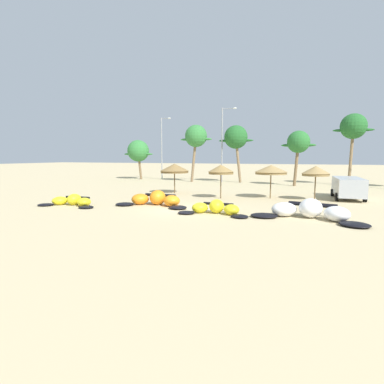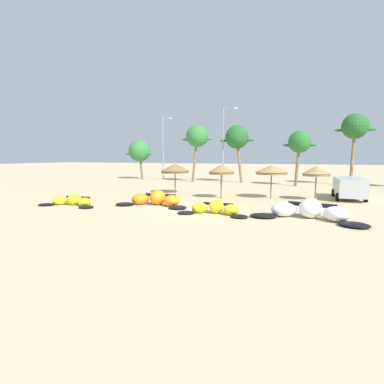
{
  "view_description": "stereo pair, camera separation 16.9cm",
  "coord_description": "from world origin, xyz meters",
  "px_view_note": "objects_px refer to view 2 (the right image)",
  "views": [
    {
      "loc": [
        7.77,
        -19.63,
        3.7
      ],
      "look_at": [
        0.01,
        2.0,
        1.0
      ],
      "focal_mm": 28.59,
      "sensor_mm": 36.0,
      "label": 1
    },
    {
      "loc": [
        7.93,
        -19.58,
        3.7
      ],
      "look_at": [
        0.01,
        2.0,
        1.0
      ],
      "focal_mm": 28.59,
      "sensor_mm": 36.0,
      "label": 2
    }
  ],
  "objects_px": {
    "kite_far_left": "(72,201)",
    "palm_leftmost": "(140,151)",
    "kite_left_of_center": "(215,208)",
    "beach_umbrella_near_van": "(175,168)",
    "palm_center_left": "(300,143)",
    "palm_left": "(197,137)",
    "beach_umbrella_outermost": "(316,171)",
    "kite_left": "(156,200)",
    "kite_center": "(309,211)",
    "beach_umbrella_middle": "(221,169)",
    "parked_van": "(349,186)",
    "beach_umbrella_near_palms": "(272,170)",
    "lamppost_west": "(164,145)",
    "palm_center_right": "(355,127)",
    "lamppost_west_center": "(224,141)",
    "palm_left_of_gap": "(237,138)"
  },
  "relations": [
    {
      "from": "palm_left",
      "to": "palm_center_left",
      "type": "height_order",
      "value": "palm_left"
    },
    {
      "from": "beach_umbrella_middle",
      "to": "palm_center_right",
      "type": "height_order",
      "value": "palm_center_right"
    },
    {
      "from": "lamppost_west",
      "to": "beach_umbrella_middle",
      "type": "bearing_deg",
      "value": -52.33
    },
    {
      "from": "palm_center_left",
      "to": "palm_center_right",
      "type": "bearing_deg",
      "value": 26.48
    },
    {
      "from": "beach_umbrella_middle",
      "to": "lamppost_west_center",
      "type": "height_order",
      "value": "lamppost_west_center"
    },
    {
      "from": "beach_umbrella_middle",
      "to": "palm_center_left",
      "type": "distance_m",
      "value": 15.64
    },
    {
      "from": "beach_umbrella_near_van",
      "to": "parked_van",
      "type": "height_order",
      "value": "beach_umbrella_near_van"
    },
    {
      "from": "beach_umbrella_near_palms",
      "to": "lamppost_west",
      "type": "distance_m",
      "value": 25.3
    },
    {
      "from": "kite_left_of_center",
      "to": "kite_far_left",
      "type": "bearing_deg",
      "value": -177.86
    },
    {
      "from": "beach_umbrella_near_van",
      "to": "parked_van",
      "type": "relative_size",
      "value": 0.56
    },
    {
      "from": "palm_left_of_gap",
      "to": "lamppost_west",
      "type": "distance_m",
      "value": 12.3
    },
    {
      "from": "kite_left",
      "to": "palm_center_left",
      "type": "relative_size",
      "value": 0.88
    },
    {
      "from": "kite_left_of_center",
      "to": "beach_umbrella_near_van",
      "type": "distance_m",
      "value": 11.72
    },
    {
      "from": "kite_far_left",
      "to": "beach_umbrella_near_van",
      "type": "bearing_deg",
      "value": 66.16
    },
    {
      "from": "palm_leftmost",
      "to": "palm_left",
      "type": "bearing_deg",
      "value": -9.89
    },
    {
      "from": "kite_far_left",
      "to": "palm_center_left",
      "type": "height_order",
      "value": "palm_center_left"
    },
    {
      "from": "beach_umbrella_middle",
      "to": "lamppost_west",
      "type": "height_order",
      "value": "lamppost_west"
    },
    {
      "from": "kite_center",
      "to": "beach_umbrella_near_palms",
      "type": "distance_m",
      "value": 9.14
    },
    {
      "from": "palm_left",
      "to": "kite_center",
      "type": "bearing_deg",
      "value": -56.48
    },
    {
      "from": "kite_far_left",
      "to": "palm_leftmost",
      "type": "height_order",
      "value": "palm_leftmost"
    },
    {
      "from": "beach_umbrella_outermost",
      "to": "palm_leftmost",
      "type": "distance_m",
      "value": 30.6
    },
    {
      "from": "kite_far_left",
      "to": "palm_left_of_gap",
      "type": "xyz_separation_m",
      "value": [
        7.36,
        24.58,
        5.96
      ]
    },
    {
      "from": "beach_umbrella_outermost",
      "to": "palm_center_right",
      "type": "xyz_separation_m",
      "value": [
        4.76,
        15.81,
        4.81
      ]
    },
    {
      "from": "palm_leftmost",
      "to": "lamppost_west_center",
      "type": "height_order",
      "value": "lamppost_west_center"
    },
    {
      "from": "lamppost_west_center",
      "to": "palm_left",
      "type": "bearing_deg",
      "value": -171.39
    },
    {
      "from": "beach_umbrella_middle",
      "to": "parked_van",
      "type": "distance_m",
      "value": 11.16
    },
    {
      "from": "kite_left",
      "to": "beach_umbrella_middle",
      "type": "bearing_deg",
      "value": 55.99
    },
    {
      "from": "palm_leftmost",
      "to": "palm_center_right",
      "type": "relative_size",
      "value": 0.7
    },
    {
      "from": "kite_center",
      "to": "beach_umbrella_near_palms",
      "type": "height_order",
      "value": "beach_umbrella_near_palms"
    },
    {
      "from": "kite_far_left",
      "to": "kite_center",
      "type": "distance_m",
      "value": 16.78
    },
    {
      "from": "lamppost_west_center",
      "to": "palm_center_right",
      "type": "bearing_deg",
      "value": 3.2
    },
    {
      "from": "beach_umbrella_near_van",
      "to": "palm_center_right",
      "type": "bearing_deg",
      "value": 40.42
    },
    {
      "from": "beach_umbrella_near_palms",
      "to": "lamppost_west_center",
      "type": "relative_size",
      "value": 0.28
    },
    {
      "from": "kite_center",
      "to": "beach_umbrella_middle",
      "type": "height_order",
      "value": "beach_umbrella_middle"
    },
    {
      "from": "parked_van",
      "to": "palm_center_right",
      "type": "xyz_separation_m",
      "value": [
        2.02,
        13.74,
        6.2
      ]
    },
    {
      "from": "kite_left_of_center",
      "to": "beach_umbrella_near_palms",
      "type": "bearing_deg",
      "value": 73.43
    },
    {
      "from": "beach_umbrella_near_van",
      "to": "kite_center",
      "type": "bearing_deg",
      "value": -35.43
    },
    {
      "from": "beach_umbrella_near_van",
      "to": "lamppost_west",
      "type": "relative_size",
      "value": 0.3
    },
    {
      "from": "beach_umbrella_near_palms",
      "to": "kite_left_of_center",
      "type": "bearing_deg",
      "value": -106.57
    },
    {
      "from": "beach_umbrella_middle",
      "to": "lamppost_west_center",
      "type": "bearing_deg",
      "value": 103.43
    },
    {
      "from": "beach_umbrella_near_van",
      "to": "beach_umbrella_middle",
      "type": "bearing_deg",
      "value": -21.85
    },
    {
      "from": "beach_umbrella_outermost",
      "to": "parked_van",
      "type": "height_order",
      "value": "beach_umbrella_outermost"
    },
    {
      "from": "parked_van",
      "to": "palm_leftmost",
      "type": "height_order",
      "value": "palm_leftmost"
    },
    {
      "from": "kite_left",
      "to": "palm_center_right",
      "type": "distance_m",
      "value": 28.7
    },
    {
      "from": "beach_umbrella_near_palms",
      "to": "lamppost_west",
      "type": "xyz_separation_m",
      "value": [
        -18.49,
        17.03,
        2.88
      ]
    },
    {
      "from": "kite_center",
      "to": "palm_center_right",
      "type": "height_order",
      "value": "palm_center_right"
    },
    {
      "from": "kite_center",
      "to": "beach_umbrella_outermost",
      "type": "distance_m",
      "value": 8.5
    },
    {
      "from": "palm_left",
      "to": "beach_umbrella_outermost",
      "type": "bearing_deg",
      "value": -42.7
    },
    {
      "from": "palm_leftmost",
      "to": "palm_left",
      "type": "xyz_separation_m",
      "value": [
        10.42,
        -1.82,
        1.96
      ]
    },
    {
      "from": "beach_umbrella_middle",
      "to": "beach_umbrella_outermost",
      "type": "height_order",
      "value": "beach_umbrella_middle"
    }
  ]
}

